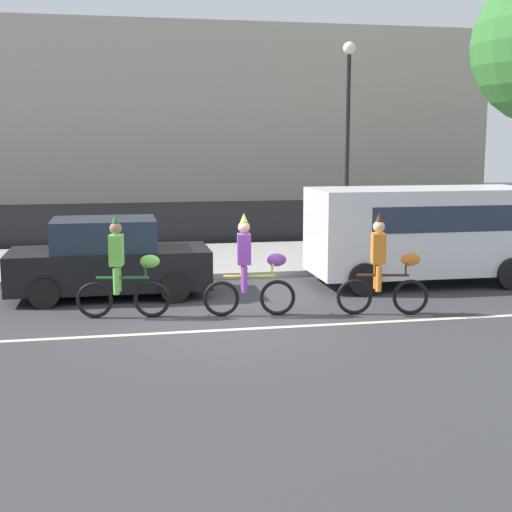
{
  "coord_description": "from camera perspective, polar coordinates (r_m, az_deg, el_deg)",
  "views": [
    {
      "loc": [
        -1.98,
        -12.28,
        3.21
      ],
      "look_at": [
        0.68,
        1.2,
        1.0
      ],
      "focal_mm": 50.0,
      "sensor_mm": 36.0,
      "label": 1
    }
  ],
  "objects": [
    {
      "name": "road_centre_line",
      "position": [
        12.37,
        -1.57,
        -5.89
      ],
      "size": [
        36.0,
        0.14,
        0.01
      ],
      "primitive_type": "cube",
      "color": "beige",
      "rests_on": "ground"
    },
    {
      "name": "parade_cyclist_lime",
      "position": [
        13.24,
        -10.57,
        -1.33
      ],
      "size": [
        1.71,
        0.52,
        1.92
      ],
      "color": "black",
      "rests_on": "ground"
    },
    {
      "name": "street_lamp_post",
      "position": [
        21.01,
        7.37,
        11.17
      ],
      "size": [
        0.36,
        0.36,
        5.86
      ],
      "color": "black",
      "rests_on": "sidewalk_curb"
    },
    {
      "name": "parked_car_black",
      "position": [
        15.14,
        -11.71,
        -0.29
      ],
      "size": [
        4.1,
        1.92,
        1.64
      ],
      "color": "black",
      "rests_on": "ground"
    },
    {
      "name": "parked_van_white",
      "position": [
        16.59,
        13.32,
        2.2
      ],
      "size": [
        5.0,
        2.22,
        2.18
      ],
      "color": "white",
      "rests_on": "ground"
    },
    {
      "name": "building_backdrop",
      "position": [
        30.29,
        -10.41,
        10.04
      ],
      "size": [
        28.0,
        8.0,
        7.54
      ],
      "primitive_type": "cube",
      "color": "#B2A899",
      "rests_on": "ground"
    },
    {
      "name": "parade_cyclist_purple",
      "position": [
        13.16,
        -0.46,
        -1.23
      ],
      "size": [
        1.72,
        0.51,
        1.92
      ],
      "color": "black",
      "rests_on": "ground"
    },
    {
      "name": "parade_cyclist_orange",
      "position": [
        13.46,
        10.19,
        -1.14
      ],
      "size": [
        1.7,
        0.55,
        1.92
      ],
      "color": "black",
      "rests_on": "ground"
    },
    {
      "name": "fence_line",
      "position": [
        21.91,
        -5.91,
        2.51
      ],
      "size": [
        40.0,
        0.08,
        1.4
      ],
      "primitive_type": "cube",
      "color": "black",
      "rests_on": "ground"
    },
    {
      "name": "sidewalk_curb",
      "position": [
        19.14,
        -5.07,
        -0.33
      ],
      "size": [
        60.0,
        5.0,
        0.15
      ],
      "primitive_type": "cube",
      "color": "#9E9B93",
      "rests_on": "ground"
    },
    {
      "name": "ground_plane",
      "position": [
        12.85,
        -1.94,
        -5.34
      ],
      "size": [
        80.0,
        80.0,
        0.0
      ],
      "primitive_type": "plane",
      "color": "#38383A"
    }
  ]
}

